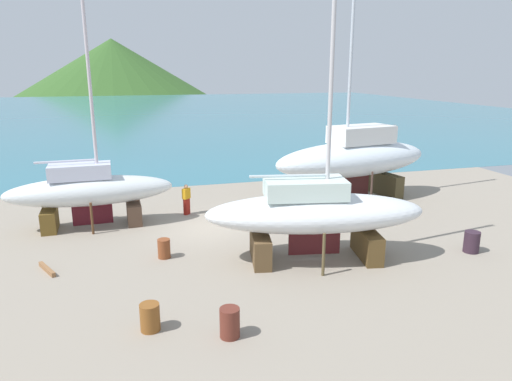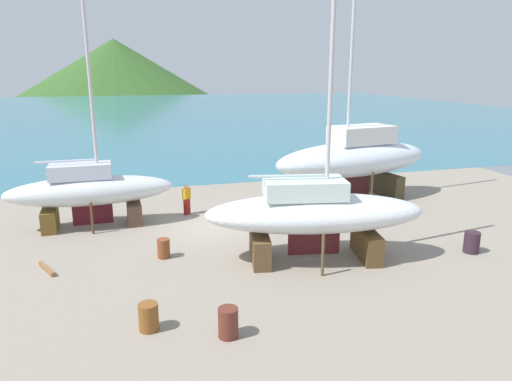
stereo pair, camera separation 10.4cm
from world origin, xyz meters
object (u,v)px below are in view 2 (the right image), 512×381
(barrel_tar_black, at_px, (149,317))
(worker, at_px, (187,199))
(sailboat_small_center, at_px, (314,213))
(barrel_blue_faded, at_px, (164,248))
(barrel_rust_mid, at_px, (228,323))
(sailboat_far_slipway, at_px, (90,190))
(sailboat_large_starboard, at_px, (354,158))
(barrel_tipped_center, at_px, (472,242))

(barrel_tar_black, bearing_deg, worker, 77.11)
(sailboat_small_center, height_order, worker, sailboat_small_center)
(sailboat_small_center, height_order, barrel_tar_black, sailboat_small_center)
(barrel_blue_faded, bearing_deg, worker, 73.53)
(barrel_rust_mid, bearing_deg, worker, 88.31)
(sailboat_far_slipway, bearing_deg, sailboat_large_starboard, 2.16)
(worker, bearing_deg, barrel_tipped_center, 9.47)
(worker, height_order, barrel_blue_faded, worker)
(sailboat_small_center, xyz_separation_m, barrel_rust_mid, (-4.65, -4.81, -1.58))
(sailboat_large_starboard, xyz_separation_m, sailboat_small_center, (-5.83, -7.95, -0.54))
(sailboat_far_slipway, xyz_separation_m, sailboat_small_center, (9.14, -6.91, 0.16))
(barrel_rust_mid, distance_m, barrel_tipped_center, 12.14)
(barrel_tar_black, distance_m, barrel_rust_mid, 2.47)
(sailboat_far_slipway, relative_size, sailboat_large_starboard, 0.68)
(worker, bearing_deg, sailboat_large_starboard, 49.27)
(sailboat_large_starboard, relative_size, barrel_tar_black, 20.26)
(sailboat_small_center, distance_m, barrel_blue_faded, 6.48)
(sailboat_large_starboard, distance_m, barrel_tar_black, 17.46)
(barrel_blue_faded, bearing_deg, barrel_rust_mid, -78.43)
(sailboat_large_starboard, distance_m, worker, 10.25)
(sailboat_far_slipway, relative_size, barrel_tipped_center, 12.86)
(worker, bearing_deg, sailboat_far_slipway, -123.61)
(barrel_tipped_center, bearing_deg, barrel_rust_mid, -162.41)
(sailboat_far_slipway, xyz_separation_m, barrel_tar_black, (2.24, -10.71, -1.45))
(barrel_tar_black, relative_size, barrel_tipped_center, 0.93)
(sailboat_small_center, xyz_separation_m, barrel_tipped_center, (6.93, -1.15, -1.57))
(sailboat_small_center, relative_size, barrel_tar_black, 15.64)
(worker, relative_size, barrel_tar_black, 1.96)
(worker, xyz_separation_m, barrel_blue_faded, (-1.73, -5.84, -0.47))
(sailboat_far_slipway, height_order, worker, sailboat_far_slipway)
(worker, relative_size, barrel_tipped_center, 1.82)
(barrel_blue_faded, bearing_deg, barrel_tipped_center, -12.92)
(sailboat_far_slipway, distance_m, barrel_tipped_center, 18.03)
(barrel_tipped_center, bearing_deg, worker, 141.84)
(sailboat_large_starboard, bearing_deg, barrel_blue_faded, 17.44)
(sailboat_large_starboard, distance_m, barrel_blue_faded, 13.50)
(barrel_tar_black, bearing_deg, barrel_blue_faded, 80.93)
(barrel_tar_black, relative_size, barrel_rust_mid, 0.94)
(sailboat_small_center, xyz_separation_m, worker, (-4.28, 7.66, -1.16))
(worker, height_order, barrel_rust_mid, worker)
(sailboat_far_slipway, bearing_deg, worker, 6.95)
(barrel_tipped_center, bearing_deg, barrel_blue_faded, 167.08)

